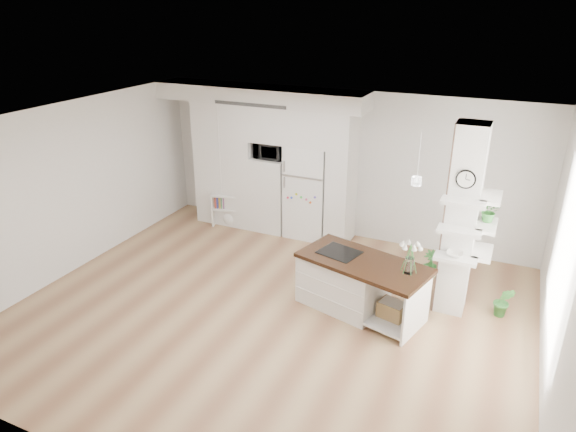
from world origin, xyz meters
The scene contains 14 objects.
floor centered at (0.00, 0.00, 0.00)m, with size 7.00×6.00×0.01m, color tan.
room centered at (0.00, 0.00, 1.86)m, with size 7.04×6.04×2.72m.
cabinet_wall centered at (-1.45, 2.67, 1.51)m, with size 4.00×0.71×2.70m.
refrigerator centered at (-0.53, 2.68, 0.88)m, with size 0.78×0.69×1.75m.
column centered at (2.38, 1.13, 1.35)m, with size 0.69×0.90×2.70m.
window centered at (3.48, 0.30, 1.50)m, with size 2.40×2.40×0.00m, color white.
pendant_light centered at (1.70, 0.15, 2.12)m, with size 0.12×0.12×0.10m, color white.
kitchen_island centered at (0.97, 0.63, 0.43)m, with size 1.95×1.28×1.38m.
bookshelf centered at (-2.13, 2.44, 0.29)m, with size 0.62×0.46×0.65m.
floor_plant_a centered at (3.00, 1.28, 0.24)m, with size 0.26×0.21×0.47m, color #31772F.
floor_plant_b centered at (1.87, 2.02, 0.22)m, with size 0.25×0.25×0.44m, color #31772F.
microwave centered at (-1.27, 2.62, 1.57)m, with size 0.54×0.37×0.30m, color #2D2D2D.
shelf_plant centered at (2.63, 1.30, 1.52)m, with size 0.27×0.23×0.30m, color #31772F.
decor_bowl centered at (2.30, 0.90, 1.00)m, with size 0.22×0.22×0.05m, color white.
Camera 1 is at (2.82, -5.53, 4.10)m, focal length 32.00 mm.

